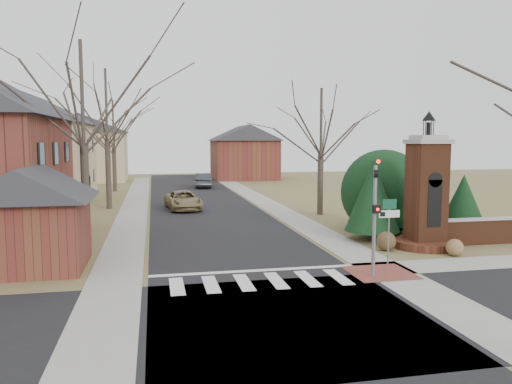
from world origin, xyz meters
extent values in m
plane|color=olive|center=(0.00, 0.00, 0.00)|extent=(120.00, 120.00, 0.00)
cube|color=black|center=(0.00, 22.00, 0.01)|extent=(8.00, 70.00, 0.01)
cube|color=black|center=(0.00, -3.00, 0.01)|extent=(120.00, 8.00, 0.01)
cube|color=silver|center=(0.00, 0.80, 0.01)|extent=(8.00, 2.20, 0.02)
cube|color=silver|center=(0.00, 2.30, 0.01)|extent=(8.00, 0.35, 0.02)
cube|color=gray|center=(5.20, 22.00, 0.01)|extent=(2.00, 60.00, 0.02)
cube|color=gray|center=(-5.20, 22.00, 0.01)|extent=(2.00, 60.00, 0.02)
cube|color=brown|center=(4.80, 1.00, 0.01)|extent=(2.40, 2.40, 0.02)
cylinder|color=slate|center=(4.30, 0.60, 2.10)|extent=(0.14, 0.14, 4.20)
imported|color=black|center=(4.30, 0.60, 4.05)|extent=(0.15, 0.18, 0.90)
sphere|color=#FF0C05|center=(4.30, 0.38, 4.35)|extent=(0.14, 0.14, 0.14)
cube|color=black|center=(4.30, 0.42, 2.60)|extent=(0.28, 0.16, 0.30)
sphere|color=#FF0C05|center=(4.30, 0.33, 2.60)|extent=(0.11, 0.11, 0.11)
cylinder|color=slate|center=(5.60, 2.00, 1.30)|extent=(0.06, 0.06, 2.60)
cube|color=silver|center=(5.60, 1.98, 2.15)|extent=(0.90, 0.03, 0.30)
cube|color=black|center=(5.30, 1.97, 2.15)|extent=(0.22, 0.02, 0.18)
cube|color=#0F472B|center=(5.60, 1.98, 2.55)|extent=(0.60, 0.03, 0.40)
cylinder|color=brown|center=(9.00, 5.00, 0.18)|extent=(3.20, 3.20, 0.36)
cube|color=brown|center=(9.00, 5.00, 2.50)|extent=(1.50, 1.50, 5.00)
cube|color=black|center=(9.00, 4.28, 2.20)|extent=(0.70, 0.10, 2.20)
cube|color=gray|center=(9.00, 5.00, 5.05)|extent=(1.70, 1.70, 0.20)
cube|color=gray|center=(9.00, 5.00, 5.25)|extent=(1.30, 1.30, 0.20)
cylinder|color=black|center=(9.00, 5.00, 5.65)|extent=(0.20, 0.20, 0.60)
cone|color=black|center=(9.00, 5.00, 6.25)|extent=(0.64, 0.64, 0.45)
cube|color=brown|center=(13.50, 5.00, 0.60)|extent=(7.50, 0.40, 1.20)
cube|color=gray|center=(13.50, 5.00, 1.25)|extent=(7.50, 0.50, 0.10)
cube|color=tan|center=(-13.50, 27.00, 3.20)|extent=(9.00, 12.00, 6.40)
cube|color=brown|center=(-8.50, 4.50, 1.40)|extent=(4.00, 4.00, 2.80)
cube|color=tan|center=(-12.00, 48.00, 3.00)|extent=(10.00, 8.00, 6.00)
cube|color=tan|center=(-14.80, 46.40, 6.99)|extent=(0.75, 0.75, 3.08)
cube|color=brown|center=(8.00, 48.00, 2.50)|extent=(8.00, 8.00, 5.00)
cube|color=brown|center=(5.76, 46.40, 5.90)|extent=(0.75, 0.75, 2.80)
cylinder|color=#473D33|center=(7.20, 7.00, 0.25)|extent=(0.20, 0.20, 0.50)
cone|color=black|center=(7.20, 7.00, 2.30)|extent=(2.80, 2.80, 3.60)
cylinder|color=#473D33|center=(10.50, 8.20, 0.25)|extent=(0.20, 0.20, 0.50)
cone|color=black|center=(10.50, 8.20, 2.60)|extent=(3.40, 3.40, 4.20)
cylinder|color=#473D33|center=(12.50, 7.20, 0.25)|extent=(0.20, 0.20, 0.50)
cone|color=black|center=(12.50, 7.20, 1.90)|extent=(2.40, 2.40, 2.80)
sphere|color=black|center=(9.00, 9.50, 2.40)|extent=(4.80, 4.80, 4.80)
cylinder|color=#473D33|center=(-7.00, 9.00, 2.42)|extent=(0.40, 0.40, 4.83)
cylinder|color=#473D33|center=(-7.00, 22.00, 2.52)|extent=(0.40, 0.40, 5.04)
cylinder|color=#473D33|center=(-7.50, 35.00, 2.21)|extent=(0.40, 0.40, 4.41)
cylinder|color=#473D33|center=(7.50, 16.00, 2.10)|extent=(0.40, 0.40, 4.20)
imported|color=olive|center=(-1.60, 20.35, 0.68)|extent=(2.74, 5.11, 1.36)
imported|color=#363A3E|center=(1.60, 37.07, 0.78)|extent=(2.19, 4.91, 1.57)
sphere|color=#503D24|center=(6.80, 4.60, 0.45)|extent=(0.90, 0.90, 0.90)
sphere|color=olive|center=(9.30, 3.00, 0.38)|extent=(0.76, 0.76, 0.76)
camera|label=1|loc=(-3.73, -16.47, 5.15)|focal=35.00mm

